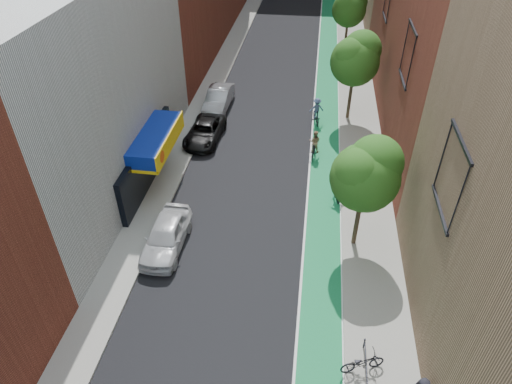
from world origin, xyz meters
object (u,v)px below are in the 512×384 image
at_px(parked_car_white, 166,236).
at_px(parked_car_silver, 219,99).
at_px(parked_car_black, 205,132).
at_px(cyclist_lane_mid, 337,186).
at_px(cyclist_lane_near, 314,146).
at_px(cyclist_lane_far, 316,112).

bearing_deg(parked_car_white, parked_car_silver, 91.99).
bearing_deg(parked_car_black, cyclist_lane_mid, -27.34).
xyz_separation_m(parked_car_silver, cyclist_lane_mid, (9.29, -10.46, 0.01)).
distance_m(parked_car_white, cyclist_lane_near, 12.29).
xyz_separation_m(parked_car_silver, cyclist_lane_far, (7.79, -1.34, 0.06)).
xyz_separation_m(parked_car_black, cyclist_lane_near, (7.80, -1.12, 0.11)).
height_order(cyclist_lane_near, cyclist_lane_far, cyclist_lane_far).
bearing_deg(cyclist_lane_near, parked_car_silver, -31.42).
xyz_separation_m(parked_car_silver, cyclist_lane_near, (7.79, -6.09, -0.02)).
distance_m(parked_car_black, cyclist_lane_far, 8.60).
relative_size(parked_car_white, parked_car_black, 0.97).
relative_size(cyclist_lane_near, cyclist_lane_mid, 0.92).
relative_size(cyclist_lane_mid, cyclist_lane_far, 1.04).
bearing_deg(cyclist_lane_mid, parked_car_white, 21.19).
distance_m(parked_car_silver, cyclist_lane_mid, 13.99).
relative_size(parked_car_white, cyclist_lane_mid, 2.25).
relative_size(parked_car_white, cyclist_lane_far, 2.34).
bearing_deg(cyclist_lane_near, cyclist_lane_far, -83.41).
xyz_separation_m(parked_car_black, parked_car_silver, (0.01, 4.97, 0.13)).
height_order(parked_car_white, cyclist_lane_near, cyclist_lane_near).
relative_size(parked_car_black, cyclist_lane_near, 2.53).
relative_size(parked_car_white, parked_car_silver, 0.96).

